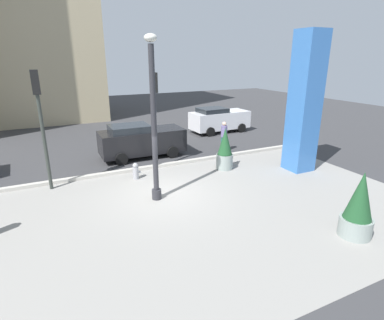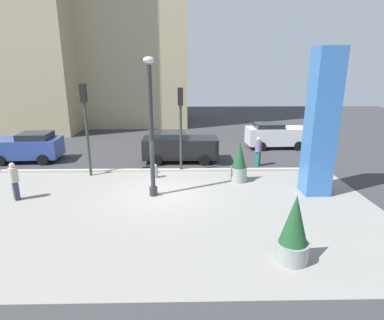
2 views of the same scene
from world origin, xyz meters
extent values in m
plane|color=#38383A|center=(0.00, 4.00, 0.00)|extent=(60.00, 60.00, 0.00)
cube|color=gray|center=(0.00, -2.00, 0.00)|extent=(18.00, 10.00, 0.02)
cube|color=#B7B2A8|center=(0.00, 3.12, 0.08)|extent=(18.00, 0.24, 0.16)
cylinder|color=#2D2D33|center=(-0.37, -0.23, 0.20)|extent=(0.36, 0.36, 0.40)
cylinder|color=#2D2D33|center=(-0.37, -0.23, 2.81)|extent=(0.20, 0.20, 5.63)
ellipsoid|color=silver|center=(-0.37, -0.23, 5.81)|extent=(0.44, 0.44, 0.28)
cube|color=#3870BC|center=(6.94, -0.04, 3.18)|extent=(1.12, 1.12, 6.35)
cylinder|color=gray|center=(4.19, -5.32, 0.30)|extent=(0.96, 0.96, 0.60)
cylinder|color=#382819|center=(4.19, -5.32, 0.58)|extent=(0.89, 0.89, 0.04)
cone|color=#1E4C28|center=(4.19, -5.32, 1.34)|extent=(0.81, 0.81, 1.48)
cylinder|color=gray|center=(3.75, 1.54, 0.37)|extent=(0.80, 0.80, 0.75)
cylinder|color=#382819|center=(3.75, 1.54, 0.73)|extent=(0.74, 0.74, 0.04)
cone|color=#1E4C28|center=(3.75, 1.54, 1.39)|extent=(0.69, 0.69, 1.29)
cylinder|color=#99999E|center=(-0.51, 2.14, 0.28)|extent=(0.26, 0.26, 0.55)
sphere|color=#99999E|center=(-0.51, 2.14, 0.63)|extent=(0.24, 0.24, 0.24)
cylinder|color=#99999E|center=(-0.34, 2.14, 0.30)|extent=(0.12, 0.10, 0.10)
cylinder|color=#333833|center=(0.83, 3.10, 1.82)|extent=(0.14, 0.14, 3.64)
cube|color=black|center=(0.83, 3.10, 4.09)|extent=(0.28, 0.32, 0.90)
sphere|color=green|center=(0.83, 3.27, 3.82)|extent=(0.18, 0.18, 0.18)
cylinder|color=#333833|center=(-3.98, 2.59, 1.93)|extent=(0.14, 0.14, 3.87)
cube|color=black|center=(-3.98, 2.59, 4.32)|extent=(0.28, 0.32, 0.90)
sphere|color=yellow|center=(-3.98, 2.76, 4.05)|extent=(0.18, 0.18, 0.18)
cube|color=silver|center=(7.58, 8.49, 0.87)|extent=(4.29, 1.92, 1.19)
cube|color=#1E2328|center=(6.95, 8.47, 1.62)|extent=(1.96, 1.62, 0.31)
cylinder|color=black|center=(8.86, 9.42, 0.32)|extent=(0.65, 0.24, 0.64)
cylinder|color=black|center=(8.92, 7.65, 0.32)|extent=(0.65, 0.24, 0.64)
cylinder|color=black|center=(6.24, 9.33, 0.32)|extent=(0.65, 0.24, 0.64)
cylinder|color=black|center=(6.30, 7.56, 0.32)|extent=(0.65, 0.24, 0.64)
cube|color=black|center=(0.78, 5.19, 0.87)|extent=(4.51, 1.84, 1.20)
cube|color=#1E2328|center=(0.10, 5.20, 1.64)|extent=(2.03, 1.61, 0.34)
cylinder|color=black|center=(2.17, 6.09, 0.32)|extent=(0.64, 0.22, 0.64)
cylinder|color=black|center=(2.16, 4.28, 0.32)|extent=(0.64, 0.22, 0.64)
cylinder|color=black|center=(-0.61, 6.11, 0.32)|extent=(0.64, 0.22, 0.64)
cylinder|color=black|center=(-0.62, 4.29, 0.32)|extent=(0.64, 0.22, 0.64)
cube|color=#236656|center=(5.27, 4.12, 0.43)|extent=(0.34, 0.34, 0.86)
cylinder|color=slate|center=(5.27, 4.12, 1.18)|extent=(0.51, 0.51, 0.64)
sphere|color=beige|center=(5.27, 4.12, 1.62)|extent=(0.23, 0.23, 0.23)
camera|label=1|loc=(-3.93, -10.68, 5.23)|focal=29.21mm
camera|label=2|loc=(1.08, -13.41, 5.49)|focal=29.47mm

